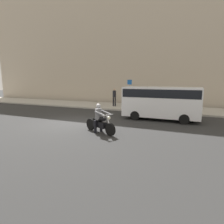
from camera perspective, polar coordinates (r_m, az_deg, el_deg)
ground_plane at (r=12.62m, az=-12.37°, el=-3.27°), size 80.00×80.00×0.00m
sidewalk_slab at (r=19.57m, az=1.20°, el=1.73°), size 40.00×4.40×0.14m
building_facade at (r=23.06m, az=4.62°, el=21.39°), size 40.00×1.40×14.93m
motorcycle_with_rider_gray at (r=10.02m, az=-3.68°, el=-2.73°), size 2.09×1.06×1.54m
parked_van_white at (r=13.65m, az=14.53°, el=3.27°), size 5.17×1.96×2.28m
street_sign_post at (r=18.55m, az=5.28°, el=6.44°), size 0.44×0.08×2.65m
pedestrian_bystander at (r=19.03m, az=0.69°, el=4.86°), size 0.34×0.34×1.77m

